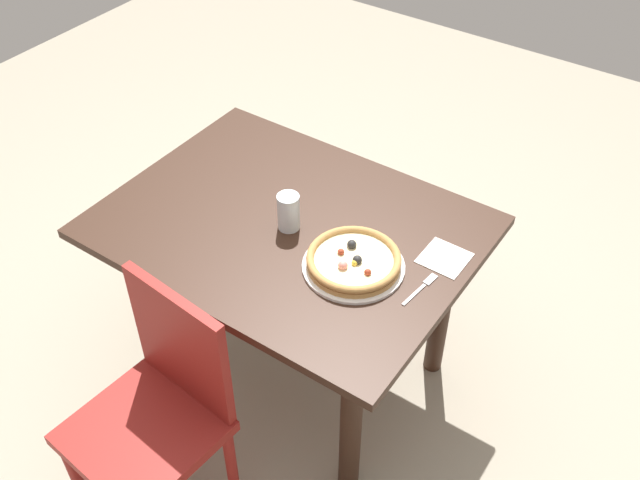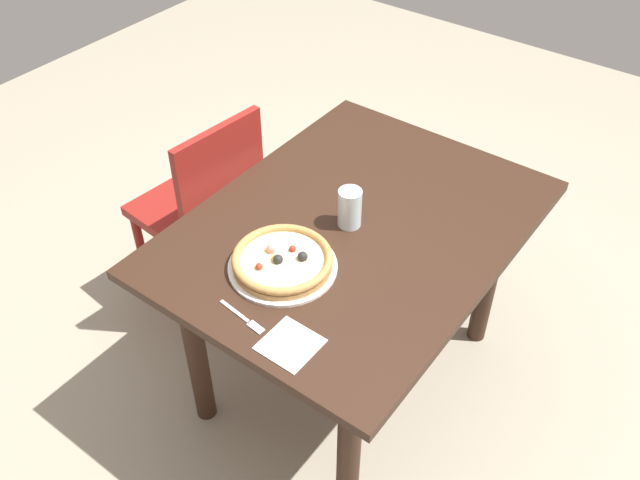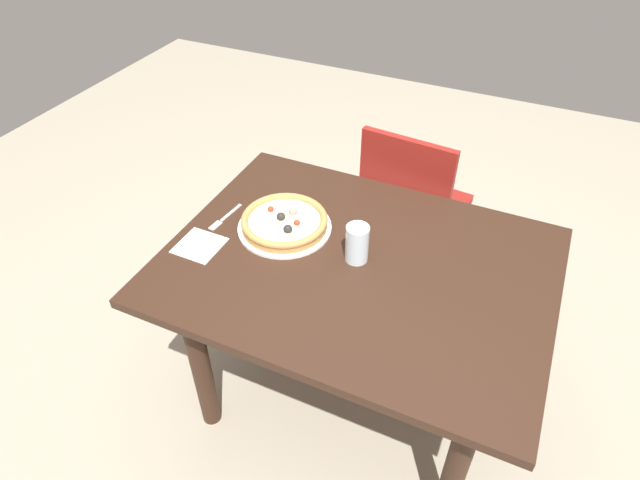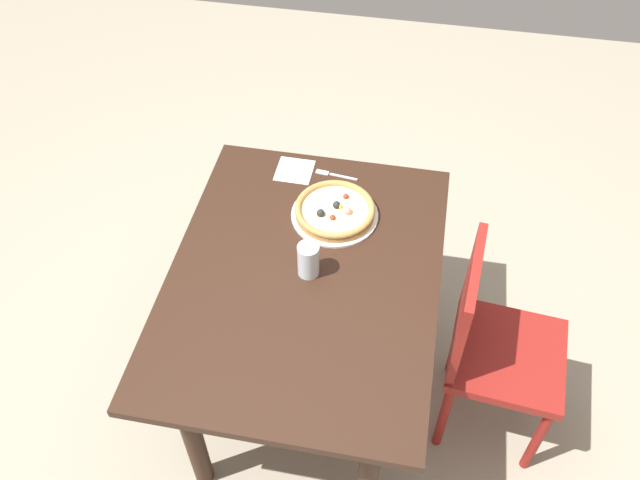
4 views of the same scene
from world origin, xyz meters
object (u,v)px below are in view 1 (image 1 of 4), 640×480
at_px(plate, 353,266).
at_px(napkin, 444,258).
at_px(chair_near, 159,410).
at_px(drinking_glass, 289,212).
at_px(fork, 422,287).
at_px(dining_table, 290,250).
at_px(pizza, 354,260).

relative_size(plate, napkin, 2.27).
xyz_separation_m(chair_near, drinking_glass, (0.00, 0.66, 0.31)).
height_order(fork, drinking_glass, drinking_glass).
height_order(chair_near, fork, chair_near).
bearing_deg(fork, napkin, 8.21).
bearing_deg(fork, chair_near, 149.66).
height_order(dining_table, plate, plate).
distance_m(plate, pizza, 0.03).
bearing_deg(plate, pizza, -131.64).
xyz_separation_m(dining_table, fork, (0.50, -0.01, 0.12)).
height_order(dining_table, napkin, napkin).
bearing_deg(chair_near, pizza, -109.23).
xyz_separation_m(plate, drinking_glass, (-0.28, 0.04, 0.06)).
bearing_deg(dining_table, plate, -10.79).
height_order(pizza, napkin, pizza).
bearing_deg(pizza, drinking_glass, 171.38).
height_order(plate, drinking_glass, drinking_glass).
distance_m(chair_near, fork, 0.86).
distance_m(pizza, fork, 0.22).
bearing_deg(pizza, plate, 48.36).
bearing_deg(plate, napkin, 42.67).
xyz_separation_m(drinking_glass, napkin, (0.49, 0.15, -0.06)).
xyz_separation_m(chair_near, pizza, (0.28, 0.61, 0.28)).
bearing_deg(dining_table, fork, -1.19).
bearing_deg(fork, dining_table, 95.52).
bearing_deg(drinking_glass, fork, 0.30).
xyz_separation_m(dining_table, napkin, (0.50, 0.14, 0.12)).
bearing_deg(plate, drinking_glass, 171.41).
distance_m(chair_near, plate, 0.72).
distance_m(fork, drinking_glass, 0.50).
distance_m(dining_table, chair_near, 0.68).
height_order(chair_near, pizza, chair_near).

